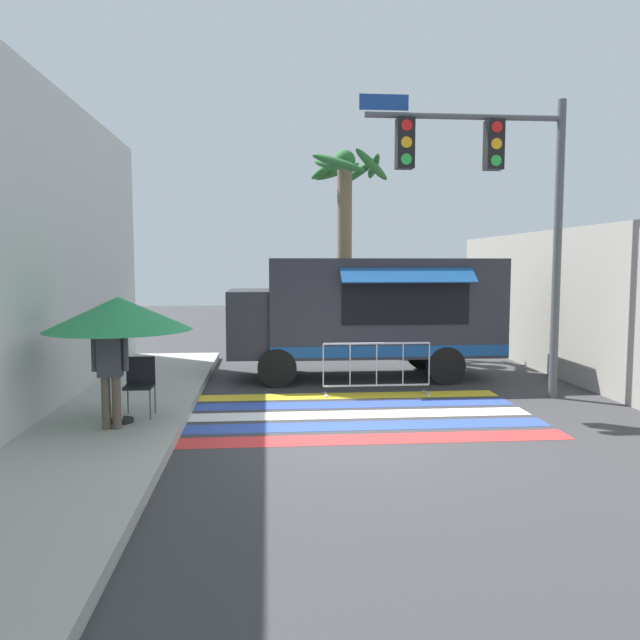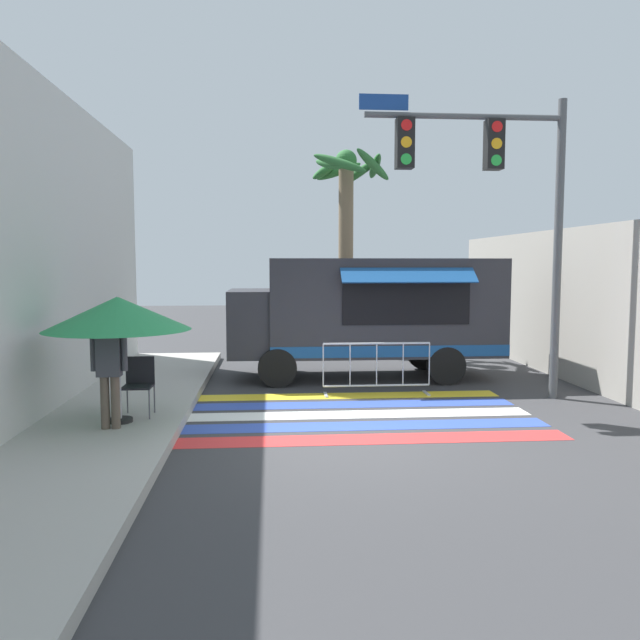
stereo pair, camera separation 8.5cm
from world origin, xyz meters
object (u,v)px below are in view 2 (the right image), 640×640
at_px(folding_chair, 139,380).
at_px(food_truck, 363,310).
at_px(barricade_front, 377,369).
at_px(traffic_signal_pole, 494,184).
at_px(patio_umbrella, 118,314).
at_px(palm_tree, 347,217).
at_px(vendor_person, 109,365).

bearing_deg(folding_chair, food_truck, 31.84).
relative_size(food_truck, barricade_front, 2.82).
relative_size(traffic_signal_pole, patio_umbrella, 2.57).
distance_m(folding_chair, palm_tree, 9.22).
bearing_deg(patio_umbrella, food_truck, 44.80).
xyz_separation_m(folding_chair, barricade_front, (4.18, 1.97, -0.21)).
height_order(patio_umbrella, vendor_person, patio_umbrella).
relative_size(vendor_person, barricade_front, 0.78).
bearing_deg(food_truck, palm_tree, 88.53).
xyz_separation_m(traffic_signal_pole, patio_umbrella, (-6.45, -1.85, -2.23)).
distance_m(folding_chair, vendor_person, 0.94).
bearing_deg(patio_umbrella, palm_tree, 60.82).
xyz_separation_m(traffic_signal_pole, folding_chair, (-6.26, -1.40, -3.33)).
relative_size(patio_umbrella, barricade_front, 1.03).
bearing_deg(traffic_signal_pole, food_truck, 129.94).
relative_size(patio_umbrella, folding_chair, 2.36).
relative_size(food_truck, patio_umbrella, 2.75).
xyz_separation_m(folding_chair, vendor_person, (-0.25, -0.82, 0.38)).
height_order(traffic_signal_pole, vendor_person, traffic_signal_pole).
distance_m(barricade_front, palm_tree, 6.51).
xyz_separation_m(patio_umbrella, folding_chair, (0.19, 0.46, -1.10)).
distance_m(vendor_person, palm_tree, 9.90).
bearing_deg(vendor_person, palm_tree, 46.72).
xyz_separation_m(barricade_front, palm_tree, (0.09, 5.57, 3.38)).
relative_size(patio_umbrella, vendor_person, 1.32).
bearing_deg(food_truck, patio_umbrella, -135.20).
bearing_deg(folding_chair, barricade_front, 14.16).
bearing_deg(barricade_front, food_truck, 90.07).
bearing_deg(palm_tree, folding_chair, -119.54).
bearing_deg(palm_tree, patio_umbrella, -119.18).
bearing_deg(vendor_person, food_truck, 31.87).
bearing_deg(barricade_front, traffic_signal_pole, -15.35).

